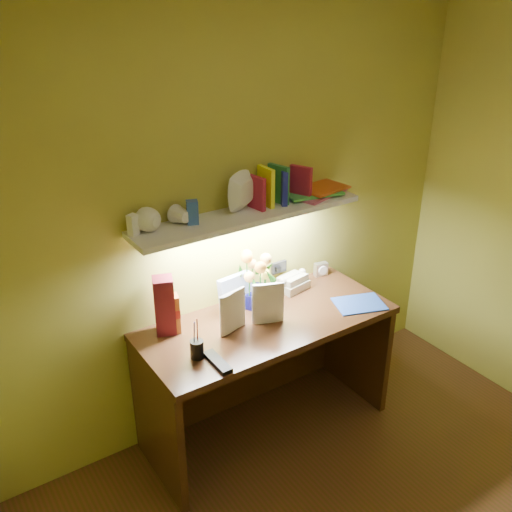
{
  "coord_description": "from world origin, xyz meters",
  "views": [
    {
      "loc": [
        -1.51,
        -0.95,
        2.39
      ],
      "look_at": [
        0.02,
        1.35,
        1.07
      ],
      "focal_mm": 40.0,
      "sensor_mm": 36.0,
      "label": 1
    }
  ],
  "objects_px": {
    "flower_bouquet": "(256,279)",
    "telephone": "(292,281)",
    "desk_clock": "(321,269)",
    "whisky_bottle": "(172,309)",
    "desk": "(267,376)"
  },
  "relations": [
    {
      "from": "flower_bouquet",
      "to": "telephone",
      "type": "height_order",
      "value": "flower_bouquet"
    },
    {
      "from": "flower_bouquet",
      "to": "telephone",
      "type": "distance_m",
      "value": 0.29
    },
    {
      "from": "desk",
      "to": "flower_bouquet",
      "type": "distance_m",
      "value": 0.56
    },
    {
      "from": "desk_clock",
      "to": "whisky_bottle",
      "type": "bearing_deg",
      "value": -166.58
    },
    {
      "from": "desk",
      "to": "telephone",
      "type": "xyz_separation_m",
      "value": [
        0.32,
        0.2,
        0.43
      ]
    },
    {
      "from": "desk",
      "to": "whisky_bottle",
      "type": "xyz_separation_m",
      "value": [
        -0.47,
        0.18,
        0.51
      ]
    },
    {
      "from": "desk",
      "to": "whisky_bottle",
      "type": "relative_size",
      "value": 5.2
    },
    {
      "from": "flower_bouquet",
      "to": "whisky_bottle",
      "type": "height_order",
      "value": "flower_bouquet"
    },
    {
      "from": "telephone",
      "to": "desk",
      "type": "bearing_deg",
      "value": -157.41
    },
    {
      "from": "flower_bouquet",
      "to": "whisky_bottle",
      "type": "bearing_deg",
      "value": -179.85
    },
    {
      "from": "desk",
      "to": "desk_clock",
      "type": "distance_m",
      "value": 0.75
    },
    {
      "from": "flower_bouquet",
      "to": "desk_clock",
      "type": "height_order",
      "value": "flower_bouquet"
    },
    {
      "from": "telephone",
      "to": "whisky_bottle",
      "type": "distance_m",
      "value": 0.8
    },
    {
      "from": "desk_clock",
      "to": "flower_bouquet",
      "type": "bearing_deg",
      "value": -163.17
    },
    {
      "from": "desk",
      "to": "whisky_bottle",
      "type": "bearing_deg",
      "value": 158.98
    }
  ]
}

